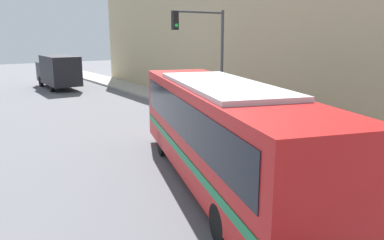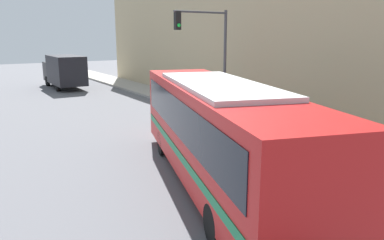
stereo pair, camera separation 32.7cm
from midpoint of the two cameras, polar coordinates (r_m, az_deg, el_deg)
name	(u,v)px [view 1 (the left image)]	position (r m, az deg, el deg)	size (l,w,h in m)	color
ground_plane	(301,207)	(10.81, 15.43, -12.72)	(120.00, 120.00, 0.00)	slate
sidewalk	(151,93)	(29.80, -6.61, 4.10)	(2.69, 70.00, 0.17)	#A8A399
building_facade	(225,26)	(28.65, 4.69, 14.10)	(6.00, 30.51, 10.44)	tan
city_bus	(220,128)	(11.26, 3.40, -1.19)	(5.71, 11.40, 3.23)	red
delivery_truck	(58,71)	(34.57, -20.01, 7.09)	(2.30, 6.68, 2.85)	black
fire_hydrant	(349,143)	(15.65, 22.30, -3.27)	(0.21, 0.28, 0.65)	gold
traffic_light_pole	(206,45)	(20.24, 1.72, 11.36)	(3.28, 0.35, 5.70)	#47474C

